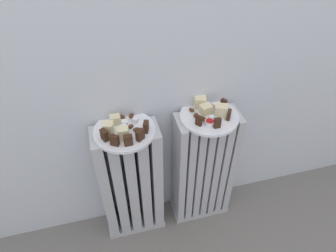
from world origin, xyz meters
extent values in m
cube|color=#B2B2B7|center=(-0.17, 0.28, 0.01)|extent=(0.28, 0.13, 0.03)
cube|color=#B2B2B7|center=(-0.28, 0.28, 0.33)|extent=(0.04, 0.13, 0.61)
cube|color=#B2B2B7|center=(-0.23, 0.28, 0.33)|extent=(0.04, 0.13, 0.61)
cube|color=#B2B2B7|center=(-0.17, 0.28, 0.33)|extent=(0.04, 0.13, 0.61)
cube|color=#B2B2B7|center=(-0.12, 0.28, 0.33)|extent=(0.04, 0.13, 0.61)
cube|color=#B2B2B7|center=(-0.06, 0.28, 0.33)|extent=(0.04, 0.13, 0.61)
cube|color=#B2B2B7|center=(0.17, 0.28, 0.01)|extent=(0.28, 0.13, 0.03)
cube|color=#B2B2B7|center=(0.05, 0.28, 0.33)|extent=(0.03, 0.13, 0.61)
cube|color=#B2B2B7|center=(0.09, 0.28, 0.33)|extent=(0.03, 0.13, 0.61)
cube|color=#B2B2B7|center=(0.13, 0.28, 0.33)|extent=(0.03, 0.13, 0.61)
cube|color=#B2B2B7|center=(0.17, 0.28, 0.33)|extent=(0.03, 0.13, 0.61)
cube|color=#B2B2B7|center=(0.21, 0.28, 0.33)|extent=(0.03, 0.13, 0.61)
cube|color=#B2B2B7|center=(0.25, 0.28, 0.33)|extent=(0.03, 0.13, 0.61)
cube|color=#B2B2B7|center=(0.29, 0.28, 0.33)|extent=(0.03, 0.13, 0.61)
cylinder|color=white|center=(-0.17, 0.28, 0.64)|extent=(0.24, 0.24, 0.01)
cylinder|color=white|center=(0.17, 0.28, 0.64)|extent=(0.24, 0.24, 0.01)
cube|color=#382114|center=(-0.25, 0.24, 0.67)|extent=(0.03, 0.04, 0.04)
cube|color=#382114|center=(-0.22, 0.21, 0.67)|extent=(0.04, 0.03, 0.04)
cube|color=#382114|center=(-0.17, 0.20, 0.67)|extent=(0.03, 0.02, 0.04)
cube|color=#382114|center=(-0.12, 0.21, 0.67)|extent=(0.04, 0.03, 0.04)
cube|color=#382114|center=(-0.09, 0.25, 0.67)|extent=(0.03, 0.04, 0.04)
cube|color=beige|center=(-0.23, 0.27, 0.67)|extent=(0.04, 0.04, 0.05)
cube|color=beige|center=(-0.20, 0.32, 0.67)|extent=(0.04, 0.03, 0.04)
cube|color=beige|center=(-0.18, 0.24, 0.67)|extent=(0.04, 0.04, 0.05)
cube|color=white|center=(-0.12, 0.31, 0.66)|extent=(0.03, 0.03, 0.02)
cube|color=white|center=(-0.17, 0.27, 0.66)|extent=(0.03, 0.03, 0.02)
cube|color=white|center=(-0.17, 0.30, 0.66)|extent=(0.03, 0.03, 0.02)
ellipsoid|color=#4C2814|center=(-0.15, 0.28, 0.66)|extent=(0.03, 0.02, 0.02)
ellipsoid|color=#4C2814|center=(-0.13, 0.26, 0.66)|extent=(0.03, 0.02, 0.02)
ellipsoid|color=#4C2814|center=(-0.17, 0.34, 0.66)|extent=(0.03, 0.03, 0.02)
ellipsoid|color=#4C2814|center=(-0.13, 0.35, 0.66)|extent=(0.03, 0.03, 0.01)
cube|color=#382114|center=(0.11, 0.24, 0.67)|extent=(0.03, 0.03, 0.04)
cube|color=#382114|center=(0.17, 0.20, 0.67)|extent=(0.03, 0.01, 0.04)
cube|color=#382114|center=(0.24, 0.24, 0.67)|extent=(0.03, 0.03, 0.04)
cube|color=#382114|center=(0.24, 0.31, 0.67)|extent=(0.02, 0.03, 0.04)
cube|color=beige|center=(0.21, 0.27, 0.67)|extent=(0.06, 0.05, 0.05)
cube|color=beige|center=(0.16, 0.30, 0.67)|extent=(0.05, 0.05, 0.04)
cube|color=beige|center=(0.15, 0.34, 0.67)|extent=(0.06, 0.05, 0.05)
cube|color=white|center=(0.17, 0.25, 0.66)|extent=(0.02, 0.02, 0.02)
cube|color=white|center=(0.21, 0.32, 0.66)|extent=(0.03, 0.03, 0.02)
cube|color=white|center=(0.19, 0.23, 0.66)|extent=(0.02, 0.02, 0.02)
ellipsoid|color=#4C2814|center=(0.14, 0.25, 0.66)|extent=(0.02, 0.03, 0.01)
ellipsoid|color=#4C2814|center=(0.11, 0.32, 0.66)|extent=(0.03, 0.03, 0.01)
ellipsoid|color=#4C2814|center=(0.12, 0.29, 0.66)|extent=(0.03, 0.03, 0.01)
cylinder|color=white|center=(0.15, 0.23, 0.66)|extent=(0.04, 0.04, 0.02)
cylinder|color=#B21419|center=(0.15, 0.23, 0.66)|extent=(0.03, 0.03, 0.01)
cube|color=silver|center=(0.21, 0.27, 0.65)|extent=(0.03, 0.06, 0.00)
cube|color=silver|center=(0.19, 0.32, 0.65)|extent=(0.03, 0.03, 0.00)
camera|label=1|loc=(-0.23, -0.59, 1.43)|focal=32.60mm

